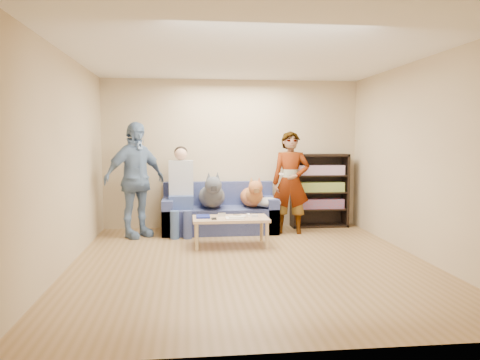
{
  "coord_description": "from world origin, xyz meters",
  "views": [
    {
      "loc": [
        -0.78,
        -5.75,
        1.56
      ],
      "look_at": [
        0.0,
        1.2,
        0.95
      ],
      "focal_mm": 35.0,
      "sensor_mm": 36.0,
      "label": 1
    }
  ],
  "objects": [
    {
      "name": "papers",
      "position": [
        -0.11,
        0.89,
        0.43
      ],
      "size": [
        0.26,
        0.2,
        0.02
      ],
      "primitive_type": "cube",
      "color": "white",
      "rests_on": "coffee_table"
    },
    {
      "name": "wall_back",
      "position": [
        0.0,
        2.5,
        1.3
      ],
      "size": [
        4.5,
        0.0,
        4.5
      ],
      "primitive_type": "plane",
      "rotation": [
        1.57,
        0.0,
        0.0
      ],
      "color": "tan",
      "rests_on": "ground"
    },
    {
      "name": "magazine",
      "position": [
        -0.08,
        0.91,
        0.44
      ],
      "size": [
        0.22,
        0.17,
        0.01
      ],
      "primitive_type": "cube",
      "color": "beige",
      "rests_on": "coffee_table"
    },
    {
      "name": "dog_tan",
      "position": [
        0.29,
        1.96,
        0.62
      ],
      "size": [
        0.37,
        1.15,
        0.54
      ],
      "color": "#C5613C",
      "rests_on": "sofa"
    },
    {
      "name": "bookshelf",
      "position": [
        1.55,
        2.33,
        0.68
      ],
      "size": [
        1.0,
        0.34,
        1.3
      ],
      "color": "black",
      "rests_on": "ground"
    },
    {
      "name": "person_seated",
      "position": [
        -0.89,
        1.97,
        0.77
      ],
      "size": [
        0.4,
        0.73,
        1.47
      ],
      "color": "#3C5084",
      "rests_on": "sofa"
    },
    {
      "name": "person_standing_left",
      "position": [
        -1.61,
        1.78,
        0.92
      ],
      "size": [
        1.12,
        1.02,
        1.84
      ],
      "primitive_type": "imported",
      "rotation": [
        0.0,
        0.0,
        0.67
      ],
      "color": "#6984A8",
      "rests_on": "ground"
    },
    {
      "name": "notebook_blue",
      "position": [
        -0.56,
        1.04,
        0.43
      ],
      "size": [
        0.2,
        0.26,
        0.03
      ],
      "primitive_type": "cube",
      "color": "navy",
      "rests_on": "coffee_table"
    },
    {
      "name": "wall_right",
      "position": [
        2.25,
        0.0,
        1.3
      ],
      "size": [
        0.0,
        5.0,
        5.0
      ],
      "primitive_type": "plane",
      "rotation": [
        1.57,
        0.0,
        -1.57
      ],
      "color": "tan",
      "rests_on": "ground"
    },
    {
      "name": "ground",
      "position": [
        0.0,
        0.0,
        0.0
      ],
      "size": [
        5.0,
        5.0,
        0.0
      ],
      "primitive_type": "plane",
      "color": "olive",
      "rests_on": "ground"
    },
    {
      "name": "controller_a",
      "position": [
        0.12,
        1.09,
        0.43
      ],
      "size": [
        0.04,
        0.13,
        0.03
      ],
      "primitive_type": "cube",
      "color": "white",
      "rests_on": "coffee_table"
    },
    {
      "name": "coffee_table",
      "position": [
        -0.16,
        0.99,
        0.37
      ],
      "size": [
        1.1,
        0.6,
        0.42
      ],
      "color": "tan",
      "rests_on": "ground"
    },
    {
      "name": "pen_orange",
      "position": [
        -0.18,
        0.83,
        0.42
      ],
      "size": [
        0.13,
        0.06,
        0.01
      ],
      "primitive_type": "cylinder",
      "rotation": [
        0.0,
        1.57,
        0.35
      ],
      "color": "#D4581D",
      "rests_on": "coffee_table"
    },
    {
      "name": "held_controller",
      "position": [
        0.72,
        1.63,
        1.0
      ],
      "size": [
        0.05,
        0.12,
        0.03
      ],
      "primitive_type": "cube",
      "rotation": [
        0.0,
        0.0,
        0.12
      ],
      "color": "white",
      "rests_on": "person_standing_right"
    },
    {
      "name": "headphone_cup_b",
      "position": [
        0.04,
        1.05,
        0.43
      ],
      "size": [
        0.07,
        0.07,
        0.02
      ],
      "primitive_type": "cylinder",
      "color": "white",
      "rests_on": "coffee_table"
    },
    {
      "name": "person_standing_right",
      "position": [
        0.92,
        1.83,
        0.84
      ],
      "size": [
        0.69,
        0.53,
        1.69
      ],
      "primitive_type": "imported",
      "rotation": [
        0.0,
        0.0,
        -0.23
      ],
      "color": "gray",
      "rests_on": "ground"
    },
    {
      "name": "dog_gray",
      "position": [
        -0.39,
        1.89,
        0.65
      ],
      "size": [
        0.44,
        1.26,
        0.63
      ],
      "color": "#4D4F57",
      "rests_on": "sofa"
    },
    {
      "name": "controller_b",
      "position": [
        0.2,
        1.01,
        0.43
      ],
      "size": [
        0.09,
        0.06,
        0.03
      ],
      "primitive_type": "cube",
      "color": "silver",
      "rests_on": "coffee_table"
    },
    {
      "name": "wall_left",
      "position": [
        -2.25,
        0.0,
        1.3
      ],
      "size": [
        0.0,
        5.0,
        5.0
      ],
      "primitive_type": "plane",
      "rotation": [
        1.57,
        0.0,
        1.57
      ],
      "color": "tan",
      "rests_on": "ground"
    },
    {
      "name": "headphone_cup_a",
      "position": [
        0.04,
        0.97,
        0.43
      ],
      "size": [
        0.07,
        0.07,
        0.02
      ],
      "primitive_type": "cylinder",
      "color": "silver",
      "rests_on": "coffee_table"
    },
    {
      "name": "sofa",
      "position": [
        -0.25,
        2.1,
        0.28
      ],
      "size": [
        1.9,
        0.85,
        0.82
      ],
      "color": "#515B93",
      "rests_on": "ground"
    },
    {
      "name": "wallet",
      "position": [
        -0.41,
        0.87,
        0.43
      ],
      "size": [
        0.07,
        0.12,
        0.02
      ],
      "primitive_type": "cube",
      "color": "black",
      "rests_on": "coffee_table"
    },
    {
      "name": "ceiling",
      "position": [
        0.0,
        0.0,
        2.6
      ],
      "size": [
        5.0,
        5.0,
        0.0
      ],
      "primitive_type": "plane",
      "rotation": [
        3.14,
        0.0,
        0.0
      ],
      "color": "white",
      "rests_on": "ground"
    },
    {
      "name": "blanket",
      "position": [
        0.54,
        1.87,
        0.51
      ],
      "size": [
        0.47,
        0.4,
        0.16
      ],
      "primitive_type": "ellipsoid",
      "color": "#A4A4A8",
      "rests_on": "sofa"
    },
    {
      "name": "wall_front",
      "position": [
        0.0,
        -2.5,
        1.3
      ],
      "size": [
        4.5,
        0.0,
        4.5
      ],
      "primitive_type": "plane",
      "rotation": [
        -1.57,
        0.0,
        0.0
      ],
      "color": "tan",
      "rests_on": "ground"
    },
    {
      "name": "pen_black",
      "position": [
        -0.04,
        1.17,
        0.42
      ],
      "size": [
        0.13,
        0.08,
        0.01
      ],
      "primitive_type": "cylinder",
      "rotation": [
        0.0,
        1.57,
        -0.52
      ],
      "color": "black",
      "rests_on": "coffee_table"
    },
    {
      "name": "camera_silver",
      "position": [
        -0.28,
        1.11,
        0.45
      ],
      "size": [
        0.11,
        0.06,
        0.05
      ],
      "primitive_type": "cube",
      "color": "#ABABAF",
      "rests_on": "coffee_table"
    }
  ]
}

